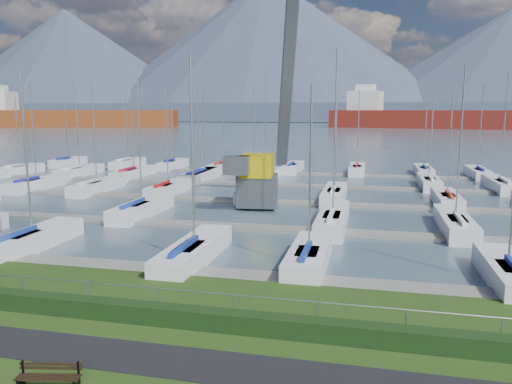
% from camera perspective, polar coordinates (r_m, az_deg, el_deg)
% --- Properties ---
extents(path, '(160.00, 2.00, 0.04)m').
position_cam_1_polar(path, '(17.16, -11.92, -18.16)').
color(path, black).
rests_on(path, grass).
extents(water, '(800.00, 540.00, 0.20)m').
position_cam_1_polar(water, '(276.93, 11.70, 7.53)').
color(water, '#465A66').
extents(hedge, '(80.00, 0.70, 0.70)m').
position_cam_1_polar(hedge, '(19.16, -8.61, -13.87)').
color(hedge, black).
rests_on(hedge, grass).
extents(fence, '(80.00, 0.04, 0.04)m').
position_cam_1_polar(fence, '(19.19, -8.22, -11.09)').
color(fence, gray).
rests_on(fence, grass).
extents(foothill, '(900.00, 80.00, 12.00)m').
position_cam_1_polar(foothill, '(346.79, 12.03, 8.92)').
color(foothill, '#445064').
rests_on(foothill, water).
extents(mountains, '(1190.00, 360.00, 115.00)m').
position_cam_1_polar(mountains, '(423.13, 13.45, 14.44)').
color(mountains, '#3D4D5A').
rests_on(mountains, water).
extents(docks, '(90.00, 41.60, 0.25)m').
position_cam_1_polar(docks, '(43.99, 4.10, -1.22)').
color(docks, gray).
rests_on(docks, water).
extents(bench_left, '(1.85, 0.76, 0.85)m').
position_cam_1_polar(bench_left, '(16.12, -22.58, -18.99)').
color(bench_left, black).
rests_on(bench_left, grass).
extents(crane, '(6.17, 13.23, 22.35)m').
position_cam_1_polar(crane, '(42.46, 1.13, 5.96)').
color(crane, slate).
rests_on(crane, water).
extents(cargo_ship_west, '(98.38, 41.75, 21.50)m').
position_cam_1_polar(cargo_ship_west, '(251.86, -21.27, 7.82)').
color(cargo_ship_west, brown).
rests_on(cargo_ship_west, water).
extents(cargo_ship_mid, '(99.22, 36.07, 21.50)m').
position_cam_1_polar(cargo_ship_mid, '(233.25, 19.56, 7.83)').
color(cargo_ship_mid, maroon).
rests_on(cargo_ship_mid, water).
extents(sailboat_fleet, '(75.68, 49.36, 13.62)m').
position_cam_1_polar(sailboat_fleet, '(46.47, 3.53, 6.32)').
color(sailboat_fleet, navy).
rests_on(sailboat_fleet, water).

